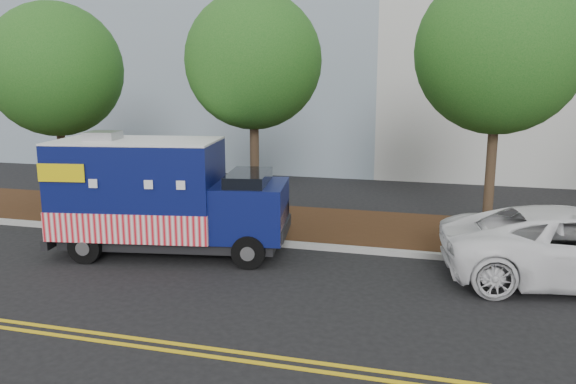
# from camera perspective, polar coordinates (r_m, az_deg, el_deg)

# --- Properties ---
(ground) EXTENTS (120.00, 120.00, 0.00)m
(ground) POSITION_cam_1_polar(r_m,az_deg,el_deg) (14.00, -5.45, -6.89)
(ground) COLOR black
(ground) RESTS_ON ground
(curb) EXTENTS (120.00, 0.18, 0.15)m
(curb) POSITION_cam_1_polar(r_m,az_deg,el_deg) (15.23, -3.59, -5.03)
(curb) COLOR #9E9E99
(curb) RESTS_ON ground
(mulch_strip) EXTENTS (120.00, 4.00, 0.15)m
(mulch_strip) POSITION_cam_1_polar(r_m,az_deg,el_deg) (17.15, -1.33, -3.11)
(mulch_strip) COLOR #331F0E
(mulch_strip) RESTS_ON ground
(centerline_near) EXTENTS (120.00, 0.10, 0.01)m
(centerline_near) POSITION_cam_1_polar(r_m,az_deg,el_deg) (10.26, -14.53, -14.29)
(centerline_near) COLOR gold
(centerline_near) RESTS_ON ground
(centerline_far) EXTENTS (120.00, 0.10, 0.01)m
(centerline_far) POSITION_cam_1_polar(r_m,az_deg,el_deg) (10.07, -15.26, -14.85)
(centerline_far) COLOR gold
(centerline_far) RESTS_ON ground
(tree_a) EXTENTS (4.23, 4.23, 6.78)m
(tree_a) POSITION_cam_1_polar(r_m,az_deg,el_deg) (19.76, -22.56, 11.37)
(tree_a) COLOR #38281C
(tree_a) RESTS_ON ground
(tree_b) EXTENTS (3.80, 3.80, 6.78)m
(tree_b) POSITION_cam_1_polar(r_m,az_deg,el_deg) (16.00, -3.54, 13.12)
(tree_b) COLOR #38281C
(tree_b) RESTS_ON ground
(tree_c) EXTENTS (4.24, 4.24, 7.20)m
(tree_c) POSITION_cam_1_polar(r_m,az_deg,el_deg) (15.60, 20.66, 13.24)
(tree_c) COLOR #38281C
(tree_c) RESTS_ON ground
(sign_post) EXTENTS (0.06, 0.06, 2.40)m
(sign_post) POSITION_cam_1_polar(r_m,az_deg,el_deg) (17.47, -19.57, 0.27)
(sign_post) COLOR #473828
(sign_post) RESTS_ON ground
(food_truck) EXTENTS (6.15, 3.10, 3.10)m
(food_truck) POSITION_cam_1_polar(r_m,az_deg,el_deg) (14.51, -12.94, -0.72)
(food_truck) COLOR black
(food_truck) RESTS_ON ground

